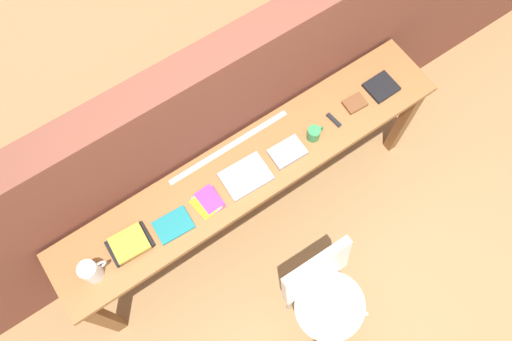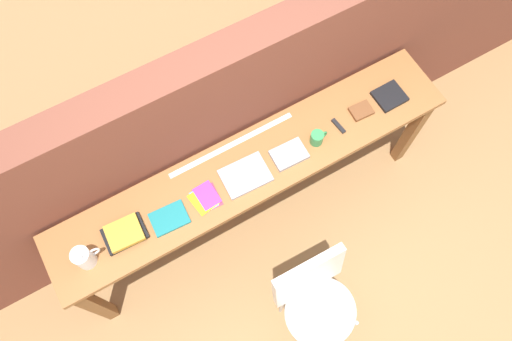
{
  "view_description": "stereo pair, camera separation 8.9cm",
  "coord_description": "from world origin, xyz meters",
  "px_view_note": "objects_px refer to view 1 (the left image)",
  "views": [
    {
      "loc": [
        -0.61,
        -0.64,
        3.53
      ],
      "look_at": [
        0.0,
        0.25,
        0.9
      ],
      "focal_mm": 35.0,
      "sensor_mm": 36.0,
      "label": 1
    },
    {
      "loc": [
        -0.54,
        -0.69,
        3.53
      ],
      "look_at": [
        0.0,
        0.25,
        0.9
      ],
      "focal_mm": 35.0,
      "sensor_mm": 36.0,
      "label": 2
    }
  ],
  "objects_px": {
    "pitcher_white": "(91,271)",
    "book_open_centre": "(246,176)",
    "leather_journal_brown": "(355,103)",
    "chair_white_moulded": "(325,294)",
    "magazine_cycling": "(173,225)",
    "mug": "(314,133)",
    "multitool_folded": "(334,120)",
    "pamphlet_pile_colourful": "(208,202)",
    "book_repair_rightmost": "(381,87)",
    "book_stack_leftmost": "(130,244)"
  },
  "relations": [
    {
      "from": "pitcher_white",
      "to": "leather_journal_brown",
      "type": "xyz_separation_m",
      "value": [
        1.78,
        0.03,
        -0.07
      ]
    },
    {
      "from": "book_stack_leftmost",
      "to": "leather_journal_brown",
      "type": "relative_size",
      "value": 1.79
    },
    {
      "from": "mug",
      "to": "multitool_folded",
      "type": "height_order",
      "value": "mug"
    },
    {
      "from": "chair_white_moulded",
      "to": "multitool_folded",
      "type": "bearing_deg",
      "value": 52.17
    },
    {
      "from": "pitcher_white",
      "to": "book_stack_leftmost",
      "type": "distance_m",
      "value": 0.24
    },
    {
      "from": "book_open_centre",
      "to": "mug",
      "type": "bearing_deg",
      "value": 0.75
    },
    {
      "from": "book_stack_leftmost",
      "to": "mug",
      "type": "height_order",
      "value": "mug"
    },
    {
      "from": "book_open_centre",
      "to": "book_repair_rightmost",
      "type": "bearing_deg",
      "value": 3.43
    },
    {
      "from": "pamphlet_pile_colourful",
      "to": "book_repair_rightmost",
      "type": "distance_m",
      "value": 1.28
    },
    {
      "from": "pitcher_white",
      "to": "leather_journal_brown",
      "type": "relative_size",
      "value": 1.41
    },
    {
      "from": "pamphlet_pile_colourful",
      "to": "mug",
      "type": "relative_size",
      "value": 1.56
    },
    {
      "from": "chair_white_moulded",
      "to": "pamphlet_pile_colourful",
      "type": "bearing_deg",
      "value": 111.78
    },
    {
      "from": "pitcher_white",
      "to": "book_open_centre",
      "type": "height_order",
      "value": "pitcher_white"
    },
    {
      "from": "book_repair_rightmost",
      "to": "multitool_folded",
      "type": "bearing_deg",
      "value": -178.31
    },
    {
      "from": "book_open_centre",
      "to": "multitool_folded",
      "type": "xyz_separation_m",
      "value": [
        0.64,
        0.0,
        -0.0
      ]
    },
    {
      "from": "pitcher_white",
      "to": "book_repair_rightmost",
      "type": "xyz_separation_m",
      "value": [
        1.99,
        0.03,
        -0.07
      ]
    },
    {
      "from": "multitool_folded",
      "to": "magazine_cycling",
      "type": "bearing_deg",
      "value": -179.15
    },
    {
      "from": "book_stack_leftmost",
      "to": "chair_white_moulded",
      "type": "bearing_deg",
      "value": -45.34
    },
    {
      "from": "pitcher_white",
      "to": "mug",
      "type": "relative_size",
      "value": 1.67
    },
    {
      "from": "multitool_folded",
      "to": "book_repair_rightmost",
      "type": "xyz_separation_m",
      "value": [
        0.38,
        0.02,
        0.0
      ]
    },
    {
      "from": "leather_journal_brown",
      "to": "chair_white_moulded",
      "type": "bearing_deg",
      "value": -130.96
    },
    {
      "from": "book_open_centre",
      "to": "mug",
      "type": "distance_m",
      "value": 0.47
    },
    {
      "from": "leather_journal_brown",
      "to": "mug",
      "type": "bearing_deg",
      "value": -170.81
    },
    {
      "from": "pitcher_white",
      "to": "pamphlet_pile_colourful",
      "type": "distance_m",
      "value": 0.71
    },
    {
      "from": "leather_journal_brown",
      "to": "magazine_cycling",
      "type": "bearing_deg",
      "value": -175.01
    },
    {
      "from": "magazine_cycling",
      "to": "mug",
      "type": "relative_size",
      "value": 1.83
    },
    {
      "from": "chair_white_moulded",
      "to": "pamphlet_pile_colourful",
      "type": "xyz_separation_m",
      "value": [
        -0.3,
        0.76,
        0.36
      ]
    },
    {
      "from": "pamphlet_pile_colourful",
      "to": "book_open_centre",
      "type": "xyz_separation_m",
      "value": [
        0.26,
        0.01,
        0.0
      ]
    },
    {
      "from": "magazine_cycling",
      "to": "pamphlet_pile_colourful",
      "type": "xyz_separation_m",
      "value": [
        0.23,
        0.01,
        -0.0
      ]
    },
    {
      "from": "book_stack_leftmost",
      "to": "mug",
      "type": "distance_m",
      "value": 1.21
    },
    {
      "from": "chair_white_moulded",
      "to": "book_open_centre",
      "type": "relative_size",
      "value": 3.32
    },
    {
      "from": "pamphlet_pile_colourful",
      "to": "book_stack_leftmost",
      "type": "bearing_deg",
      "value": 176.35
    },
    {
      "from": "book_open_centre",
      "to": "book_repair_rightmost",
      "type": "relative_size",
      "value": 1.5
    },
    {
      "from": "magazine_cycling",
      "to": "mug",
      "type": "distance_m",
      "value": 0.96
    },
    {
      "from": "pamphlet_pile_colourful",
      "to": "multitool_folded",
      "type": "distance_m",
      "value": 0.9
    },
    {
      "from": "chair_white_moulded",
      "to": "multitool_folded",
      "type": "relative_size",
      "value": 8.1
    },
    {
      "from": "book_stack_leftmost",
      "to": "book_repair_rightmost",
      "type": "xyz_separation_m",
      "value": [
        1.76,
        -0.0,
        -0.02
      ]
    },
    {
      "from": "book_stack_leftmost",
      "to": "pitcher_white",
      "type": "bearing_deg",
      "value": -171.81
    },
    {
      "from": "chair_white_moulded",
      "to": "pamphlet_pile_colourful",
      "type": "relative_size",
      "value": 5.18
    },
    {
      "from": "magazine_cycling",
      "to": "mug",
      "type": "bearing_deg",
      "value": 3.29
    },
    {
      "from": "leather_journal_brown",
      "to": "book_open_centre",
      "type": "bearing_deg",
      "value": -175.06
    },
    {
      "from": "pamphlet_pile_colourful",
      "to": "pitcher_white",
      "type": "bearing_deg",
      "value": -179.76
    },
    {
      "from": "mug",
      "to": "pitcher_white",
      "type": "bearing_deg",
      "value": 179.85
    },
    {
      "from": "pitcher_white",
      "to": "book_stack_leftmost",
      "type": "bearing_deg",
      "value": 8.19
    },
    {
      "from": "chair_white_moulded",
      "to": "leather_journal_brown",
      "type": "distance_m",
      "value": 1.16
    },
    {
      "from": "pitcher_white",
      "to": "book_open_centre",
      "type": "bearing_deg",
      "value": 0.58
    },
    {
      "from": "mug",
      "to": "book_open_centre",
      "type": "bearing_deg",
      "value": 178.36
    },
    {
      "from": "book_stack_leftmost",
      "to": "book_repair_rightmost",
      "type": "bearing_deg",
      "value": -0.16
    },
    {
      "from": "chair_white_moulded",
      "to": "mug",
      "type": "xyz_separation_m",
      "value": [
        0.43,
        0.75,
        0.4
      ]
    },
    {
      "from": "pitcher_white",
      "to": "leather_journal_brown",
      "type": "distance_m",
      "value": 1.78
    }
  ]
}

